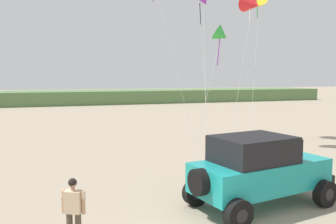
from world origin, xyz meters
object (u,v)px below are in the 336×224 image
at_px(jeep, 259,169).
at_px(person_watching, 73,208).
at_px(kite_purple_stunt, 252,4).
at_px(kite_white_parafoil, 221,35).
at_px(kite_blue_swept, 260,3).

bearing_deg(jeep, person_watching, -171.45).
bearing_deg(person_watching, kite_purple_stunt, 41.11).
bearing_deg(person_watching, kite_white_parafoil, 46.41).
distance_m(kite_white_parafoil, kite_blue_swept, 5.50).
bearing_deg(kite_blue_swept, kite_purple_stunt, -129.33).
relative_size(jeep, person_watching, 3.00).
distance_m(jeep, kite_purple_stunt, 11.52).
bearing_deg(kite_purple_stunt, kite_white_parafoil, -172.09).
bearing_deg(person_watching, kite_blue_swept, 42.96).
distance_m(person_watching, kite_white_parafoil, 13.07).
bearing_deg(kite_purple_stunt, jeep, -119.42).
height_order(jeep, kite_blue_swept, kite_blue_swept).
xyz_separation_m(jeep, kite_white_parafoil, (2.56, 7.80, 5.04)).
height_order(kite_white_parafoil, kite_purple_stunt, kite_purple_stunt).
height_order(jeep, kite_purple_stunt, kite_purple_stunt).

